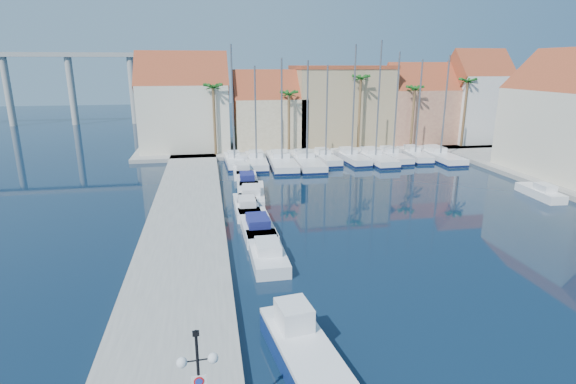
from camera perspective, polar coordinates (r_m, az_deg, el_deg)
The scene contains 35 objects.
ground at distance 23.15m, azimuth 9.25°, elevation -16.24°, with size 260.00×260.00×0.00m, color black.
quay_west at distance 34.13m, azimuth -13.03°, elevation -5.06°, with size 6.00×77.00×0.50m, color gray.
shore_north at distance 69.54m, azimuth 4.12°, elevation 6.00°, with size 54.00×16.00×0.50m, color gray.
lamp_post at distance 15.46m, azimuth -11.36°, elevation -21.02°, with size 1.31×0.41×3.86m.
fishing_boat at distance 20.01m, azimuth 1.80°, elevation -19.21°, with size 2.97×6.57×2.22m.
motorboat_west_0 at distance 29.47m, azimuth -2.72°, elevation -7.54°, with size 2.16×6.61×1.40m.
motorboat_west_1 at distance 34.08m, azimuth -3.97°, elevation -4.23°, with size 2.41×7.06×1.40m.
motorboat_west_2 at distance 38.62m, azimuth -5.29°, elevation -1.80°, with size 1.98×6.15×1.40m.
motorboat_west_3 at distance 42.15m, azimuth -4.68°, elevation -0.26°, with size 3.10×7.62×1.40m.
motorboat_west_4 at distance 47.25m, azimuth -5.23°, elevation 1.51°, with size 2.44×6.74×1.40m.
motorboat_west_5 at distance 51.89m, azimuth -5.80°, elevation 2.81°, with size 2.29×6.60×1.40m.
motorboat_west_6 at distance 56.85m, azimuth -6.12°, elevation 3.96°, with size 2.36×6.33×1.40m.
motorboat_east_1 at distance 48.97m, azimuth 29.44°, elevation -0.01°, with size 1.99×5.44×1.40m.
sailboat_0 at distance 56.58m, azimuth -6.84°, elevation 4.05°, with size 2.38×8.14×14.46m.
sailboat_1 at distance 56.44m, azimuth -4.06°, elevation 4.01°, with size 2.93×9.48×12.04m.
sailboat_2 at distance 56.07m, azimuth -0.85°, elevation 3.95°, with size 3.40×11.33×12.92m.
sailboat_3 at distance 56.39m, azimuth 2.27°, elevation 4.01°, with size 3.10×11.27×12.65m.
sailboat_4 at distance 58.39m, azimuth 4.65°, elevation 4.43°, with size 2.66×8.34×12.12m.
sailboat_5 at distance 59.13m, azimuth 7.89°, elevation 4.50°, with size 3.02×9.08×14.53m.
sailboat_6 at distance 59.48m, azimuth 10.82°, elevation 4.41°, with size 3.17×10.34×15.00m.
sailboat_7 at distance 60.89m, azimuth 13.00°, elevation 4.57°, with size 2.67×8.68×13.69m.
sailboat_8 at distance 62.49m, azimuth 15.69°, elevation 4.65°, with size 2.89×8.60×12.78m.
sailboat_9 at distance 62.90m, azimuth 18.51°, elevation 4.46°, with size 2.79×10.43×13.30m.
building_0 at distance 65.70m, azimuth -13.02°, elevation 10.58°, with size 12.30×9.00×13.50m.
building_1 at distance 66.35m, azimuth -2.40°, elevation 9.95°, with size 10.30×8.00×11.00m.
building_2 at distance 69.56m, azimuth 6.66°, elevation 10.93°, with size 14.20×10.20×11.50m.
building_3 at distance 73.03m, azimuth 16.09°, elevation 10.35°, with size 10.30×8.00×12.00m.
building_4 at distance 76.46m, azimuth 22.67°, elevation 10.82°, with size 8.30×8.00×14.00m.
building_6 at distance 57.82m, azimuth 32.58°, elevation 7.81°, with size 9.00×14.30×13.50m.
palm_0 at distance 60.47m, azimuth -9.50°, elevation 12.76°, with size 2.60×2.60×10.15m.
palm_1 at distance 61.49m, azimuth 0.11°, elevation 12.14°, with size 2.60×2.60×9.15m.
palm_2 at distance 63.94m, azimuth 9.23°, elevation 13.78°, with size 2.60×2.60×11.15m.
palm_3 at distance 67.04m, azimuth 15.80°, elevation 12.28°, with size 2.60×2.60×9.65m.
palm_4 at distance 70.82m, azimuth 21.85°, elevation 12.69°, with size 2.60×2.60×10.65m.
viaduct at distance 105.42m, azimuth -28.70°, elevation 13.00°, with size 48.00×2.20×14.45m.
Camera 1 is at (-6.92, -18.38, 12.27)m, focal length 28.00 mm.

